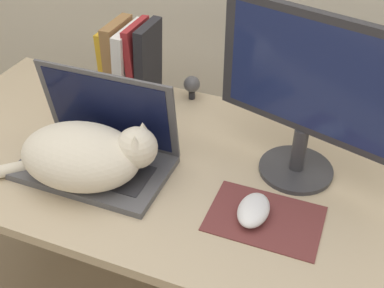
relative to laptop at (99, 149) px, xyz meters
The scene contains 8 objects.
desk 0.22m from the laptop, 25.25° to the left, with size 1.45×0.70×0.72m.
laptop is the anchor object (origin of this frame).
cat 0.07m from the laptop, 84.95° to the right, with size 0.41×0.24×0.16m.
external_monitor 0.54m from the laptop, 18.13° to the left, with size 0.44×0.19×0.42m.
mousepad 0.45m from the laptop, ahead, with size 0.25×0.18×0.00m.
computer_mouse 0.42m from the laptop, ahead, with size 0.07×0.11×0.04m.
book_row 0.35m from the laptop, 102.73° to the left, with size 0.16×0.17×0.25m.
webcam 0.40m from the laptop, 75.44° to the left, with size 0.05×0.05×0.08m.
Camera 1 is at (0.41, -0.54, 1.51)m, focal length 45.00 mm.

